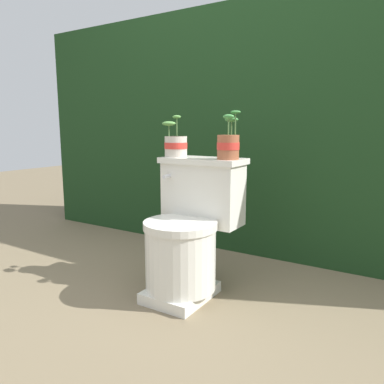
% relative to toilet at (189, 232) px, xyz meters
% --- Properties ---
extents(ground_plane, '(12.00, 12.00, 0.00)m').
position_rel_toilet_xyz_m(ground_plane, '(-0.01, -0.06, -0.32)').
color(ground_plane, '#75664C').
extents(hedge_backdrop, '(3.63, 0.62, 1.65)m').
position_rel_toilet_xyz_m(hedge_backdrop, '(-0.01, 1.02, 0.50)').
color(hedge_backdrop, '#193819').
rests_on(hedge_backdrop, ground).
extents(toilet, '(0.44, 0.51, 0.69)m').
position_rel_toilet_xyz_m(toilet, '(0.00, 0.00, 0.00)').
color(toilet, silver).
rests_on(toilet, ground).
extents(potted_plant_left, '(0.12, 0.13, 0.22)m').
position_rel_toilet_xyz_m(potted_plant_left, '(-0.16, 0.11, 0.44)').
color(potted_plant_left, beige).
rests_on(potted_plant_left, toilet).
extents(potted_plant_midleft, '(0.12, 0.12, 0.24)m').
position_rel_toilet_xyz_m(potted_plant_midleft, '(0.16, 0.11, 0.45)').
color(potted_plant_midleft, '#9E5638').
rests_on(potted_plant_midleft, toilet).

